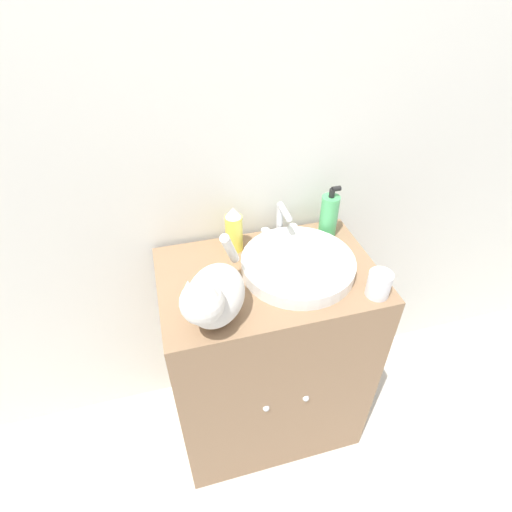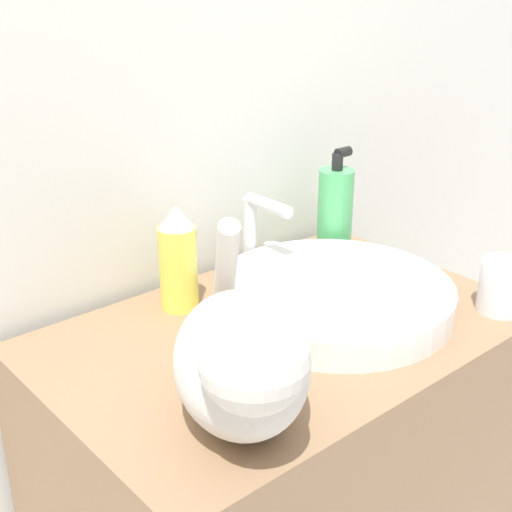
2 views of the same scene
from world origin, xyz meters
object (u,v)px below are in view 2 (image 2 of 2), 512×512
(cat, at_px, (244,360))
(soap_bottle, at_px, (335,210))
(spray_bottle, at_px, (178,259))
(cup, at_px, (503,286))

(cat, bearing_deg, soap_bottle, 154.10)
(soap_bottle, relative_size, spray_bottle, 1.17)
(cat, distance_m, spray_bottle, 0.33)
(soap_bottle, relative_size, cup, 2.38)
(spray_bottle, height_order, cup, spray_bottle)
(cup, bearing_deg, soap_bottle, 94.33)
(soap_bottle, distance_m, spray_bottle, 0.35)
(soap_bottle, bearing_deg, cup, -85.67)
(soap_bottle, height_order, cup, soap_bottle)
(cat, height_order, spray_bottle, cat)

